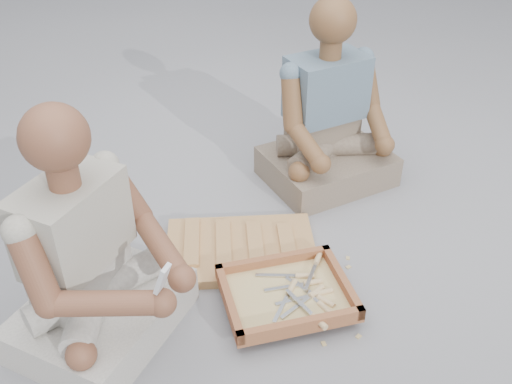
# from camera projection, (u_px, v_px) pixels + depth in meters

# --- Properties ---
(ground) EXTENTS (60.00, 60.00, 0.00)m
(ground) POSITION_uv_depth(u_px,v_px,m) (257.00, 282.00, 2.20)
(ground) COLOR gray
(ground) RESTS_ON ground
(carved_panel) EXTENTS (0.66, 0.50, 0.04)m
(carved_panel) POSITION_uv_depth(u_px,v_px,m) (241.00, 250.00, 2.33)
(carved_panel) COLOR olive
(carved_panel) RESTS_ON ground
(tool_tray) EXTENTS (0.55, 0.50, 0.06)m
(tool_tray) POSITION_uv_depth(u_px,v_px,m) (287.00, 294.00, 2.06)
(tool_tray) COLOR brown
(tool_tray) RESTS_ON carved_panel
(chisel_0) EXTENTS (0.22, 0.03, 0.02)m
(chisel_0) POSITION_uv_depth(u_px,v_px,m) (299.00, 276.00, 2.13)
(chisel_0) COLOR silver
(chisel_0) RESTS_ON tool_tray
(chisel_1) EXTENTS (0.21, 0.11, 0.02)m
(chisel_1) POSITION_uv_depth(u_px,v_px,m) (318.00, 294.00, 2.06)
(chisel_1) COLOR silver
(chisel_1) RESTS_ON tool_tray
(chisel_2) EXTENTS (0.16, 0.18, 0.02)m
(chisel_2) POSITION_uv_depth(u_px,v_px,m) (321.00, 305.00, 2.01)
(chisel_2) COLOR silver
(chisel_2) RESTS_ON tool_tray
(chisel_3) EXTENTS (0.19, 0.15, 0.02)m
(chisel_3) POSITION_uv_depth(u_px,v_px,m) (321.00, 299.00, 2.04)
(chisel_3) COLOR silver
(chisel_3) RESTS_ON tool_tray
(chisel_4) EXTENTS (0.15, 0.18, 0.02)m
(chisel_4) POSITION_uv_depth(u_px,v_px,m) (315.00, 317.00, 1.95)
(chisel_4) COLOR silver
(chisel_4) RESTS_ON tool_tray
(chisel_5) EXTENTS (0.07, 0.22, 0.02)m
(chisel_5) POSITION_uv_depth(u_px,v_px,m) (317.00, 262.00, 2.18)
(chisel_5) COLOR silver
(chisel_5) RESTS_ON tool_tray
(chisel_6) EXTENTS (0.16, 0.18, 0.02)m
(chisel_6) POSITION_uv_depth(u_px,v_px,m) (312.00, 294.00, 2.05)
(chisel_6) COLOR silver
(chisel_6) RESTS_ON tool_tray
(chisel_7) EXTENTS (0.08, 0.22, 0.02)m
(chisel_7) POSITION_uv_depth(u_px,v_px,m) (290.00, 291.00, 2.07)
(chisel_7) COLOR silver
(chisel_7) RESTS_ON tool_tray
(chisel_8) EXTENTS (0.21, 0.09, 0.02)m
(chisel_8) POSITION_uv_depth(u_px,v_px,m) (307.00, 283.00, 2.10)
(chisel_8) COLOR silver
(chisel_8) RESTS_ON tool_tray
(wood_chip_0) EXTENTS (0.02, 0.02, 0.00)m
(wood_chip_0) POSITION_uv_depth(u_px,v_px,m) (235.00, 239.00, 2.42)
(wood_chip_0) COLOR tan
(wood_chip_0) RESTS_ON ground
(wood_chip_1) EXTENTS (0.02, 0.02, 0.00)m
(wood_chip_1) POSITION_uv_depth(u_px,v_px,m) (234.00, 245.00, 2.38)
(wood_chip_1) COLOR tan
(wood_chip_1) RESTS_ON ground
(wood_chip_2) EXTENTS (0.02, 0.02, 0.00)m
(wood_chip_2) POSITION_uv_depth(u_px,v_px,m) (358.00, 336.00, 1.97)
(wood_chip_2) COLOR tan
(wood_chip_2) RESTS_ON ground
(wood_chip_3) EXTENTS (0.02, 0.02, 0.00)m
(wood_chip_3) POSITION_uv_depth(u_px,v_px,m) (258.00, 251.00, 2.35)
(wood_chip_3) COLOR tan
(wood_chip_3) RESTS_ON ground
(wood_chip_4) EXTENTS (0.02, 0.02, 0.00)m
(wood_chip_4) POSITION_uv_depth(u_px,v_px,m) (348.00, 267.00, 2.27)
(wood_chip_4) COLOR tan
(wood_chip_4) RESTS_ON ground
(wood_chip_5) EXTENTS (0.02, 0.02, 0.00)m
(wood_chip_5) POSITION_uv_depth(u_px,v_px,m) (348.00, 258.00, 2.31)
(wood_chip_5) COLOR tan
(wood_chip_5) RESTS_ON ground
(wood_chip_6) EXTENTS (0.02, 0.02, 0.00)m
(wood_chip_6) POSITION_uv_depth(u_px,v_px,m) (354.00, 308.00, 2.08)
(wood_chip_6) COLOR tan
(wood_chip_6) RESTS_ON ground
(wood_chip_7) EXTENTS (0.02, 0.02, 0.00)m
(wood_chip_7) POSITION_uv_depth(u_px,v_px,m) (324.00, 344.00, 1.95)
(wood_chip_7) COLOR tan
(wood_chip_7) RESTS_ON ground
(craftsman) EXTENTS (0.65, 0.67, 0.86)m
(craftsman) POSITION_uv_depth(u_px,v_px,m) (92.00, 266.00, 1.84)
(craftsman) COLOR beige
(craftsman) RESTS_ON ground
(companion) EXTENTS (0.71, 0.68, 0.88)m
(companion) POSITION_uv_depth(u_px,v_px,m) (328.00, 125.00, 2.65)
(companion) COLOR #7F715B
(companion) RESTS_ON ground
(mobile_phone) EXTENTS (0.06, 0.05, 0.10)m
(mobile_phone) POSITION_uv_depth(u_px,v_px,m) (162.00, 279.00, 1.62)
(mobile_phone) COLOR silver
(mobile_phone) RESTS_ON craftsman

